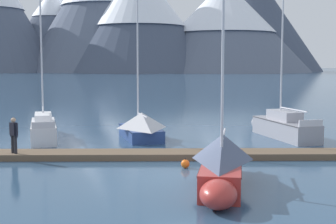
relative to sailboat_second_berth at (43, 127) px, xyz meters
The scene contains 12 objects.
ground_plane 12.91m from the sailboat_second_berth, 56.40° to the right, with size 700.00×700.00×0.00m, color #2D4C6B.
mountain_central_massif 226.33m from the sailboat_second_berth, 97.73° to the left, with size 57.92×57.92×42.14m.
mountain_east_summit 197.86m from the sailboat_second_berth, 86.43° to the left, with size 70.22×70.22×49.35m.
mountain_rear_spur 206.03m from the sailboat_second_berth, 75.20° to the left, with size 80.91×80.91×42.44m.
mountain_north_horn 230.80m from the sailboat_second_berth, 72.22° to the left, with size 73.40×73.40×53.73m.
dock 9.83m from the sailboat_second_berth, 43.36° to the right, with size 27.80×3.82×0.30m.
sailboat_second_berth is the anchor object (origin of this frame).
sailboat_mid_dock_port 5.83m from the sailboat_second_berth, ahead, with size 2.85×6.17×8.72m.
sailboat_mid_dock_starboard 14.99m from the sailboat_second_berth, 55.82° to the right, with size 2.86×6.51×8.00m.
sailboat_far_berth 14.50m from the sailboat_second_berth, ahead, with size 2.61×7.03×9.11m.
person_on_dock 6.60m from the sailboat_second_berth, 92.55° to the right, with size 0.44×0.45×1.69m.
mooring_buoy_channel_marker 11.81m from the sailboat_second_berth, 50.62° to the right, with size 0.38×0.38×0.46m.
Camera 1 is at (-2.27, -18.87, 4.57)m, focal length 51.88 mm.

